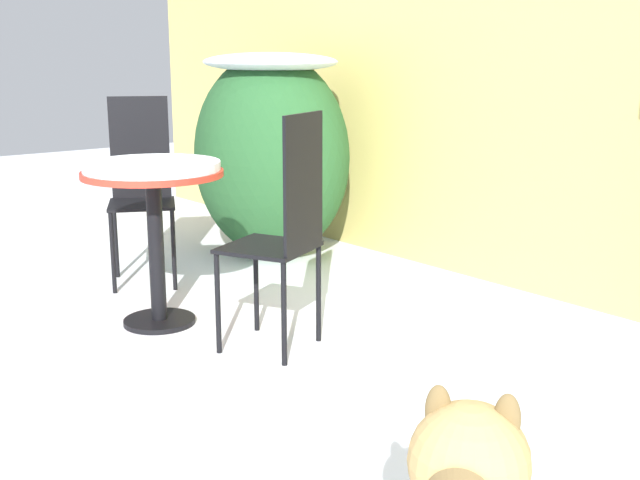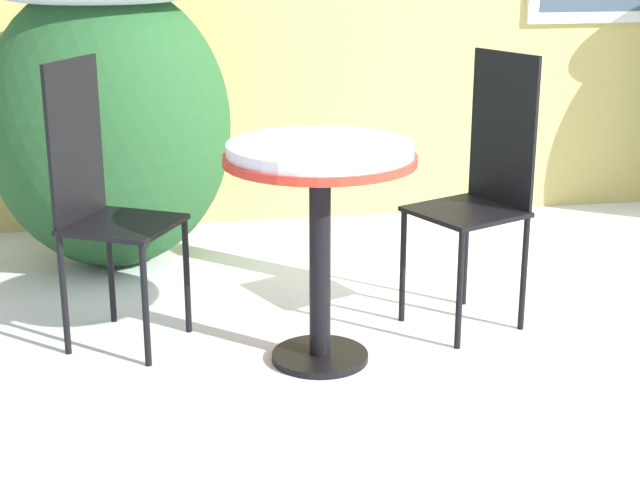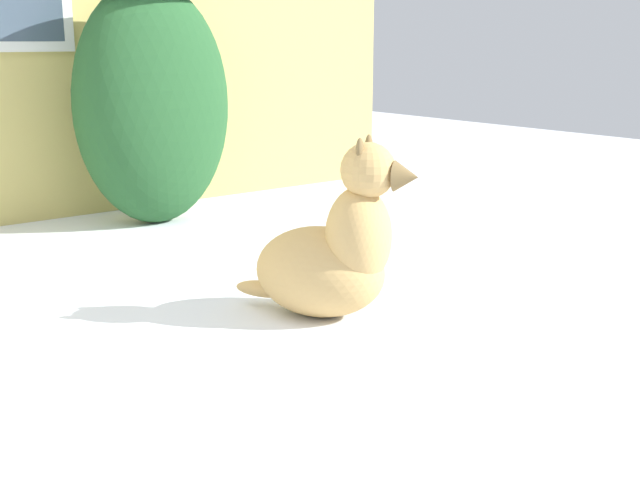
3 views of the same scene
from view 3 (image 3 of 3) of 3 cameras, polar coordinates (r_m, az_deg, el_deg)
name	(u,v)px [view 3 (image 3 of 3)]	position (r m, az deg, el deg)	size (l,w,h in m)	color
shrub_middle	(152,98)	(4.94, -11.83, 9.83)	(0.97, 0.66, 1.43)	#235128
dog	(334,253)	(3.20, 1.01, -0.95)	(0.61, 0.70, 0.74)	tan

